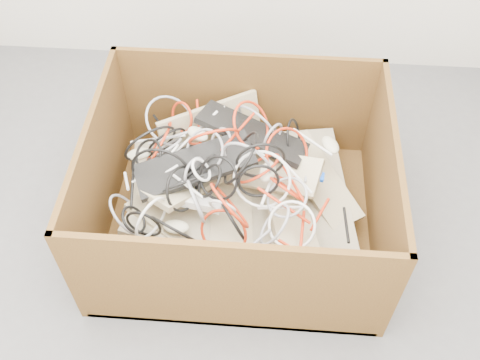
# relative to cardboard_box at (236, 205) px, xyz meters

# --- Properties ---
(ground) EXTENTS (3.00, 3.00, 0.00)m
(ground) POSITION_rel_cardboard_box_xyz_m (-0.11, -0.26, -0.15)
(ground) COLOR #505053
(ground) RESTS_ON ground
(room_shell) EXTENTS (3.04, 3.04, 2.50)m
(room_shell) POSITION_rel_cardboard_box_xyz_m (-0.11, -0.26, 1.10)
(room_shell) COLOR beige
(room_shell) RESTS_ON ground
(cardboard_box) EXTENTS (1.24, 1.03, 0.61)m
(cardboard_box) POSITION_rel_cardboard_box_xyz_m (0.00, 0.00, 0.00)
(cardboard_box) COLOR #3C210F
(cardboard_box) RESTS_ON ground
(keyboard_pile) EXTENTS (1.06, 0.98, 0.35)m
(keyboard_pile) POSITION_rel_cardboard_box_xyz_m (-0.01, 0.04, 0.13)
(keyboard_pile) COLOR tan
(keyboard_pile) RESTS_ON cardboard_box
(mice_scatter) EXTENTS (0.95, 0.54, 0.19)m
(mice_scatter) POSITION_rel_cardboard_box_xyz_m (-0.06, 0.04, 0.22)
(mice_scatter) COLOR #BEB898
(mice_scatter) RESTS_ON keyboard_pile
(power_strip_left) EXTENTS (0.21, 0.25, 0.11)m
(power_strip_left) POSITION_rel_cardboard_box_xyz_m (-0.21, 0.01, 0.20)
(power_strip_left) COLOR white
(power_strip_left) RESTS_ON keyboard_pile
(power_strip_right) EXTENTS (0.26, 0.07, 0.09)m
(power_strip_right) POSITION_rel_cardboard_box_xyz_m (-0.18, -0.14, 0.19)
(power_strip_right) COLOR white
(power_strip_right) RESTS_ON keyboard_pile
(vga_plug) EXTENTS (0.05, 0.05, 0.03)m
(vga_plug) POSITION_rel_cardboard_box_xyz_m (0.35, 0.02, 0.20)
(vga_plug) COLOR blue
(vga_plug) RESTS_ON keyboard_pile
(cable_tangle) EXTENTS (0.99, 0.86, 0.46)m
(cable_tangle) POSITION_rel_cardboard_box_xyz_m (-0.08, -0.02, 0.26)
(cable_tangle) COLOR gray
(cable_tangle) RESTS_ON keyboard_pile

